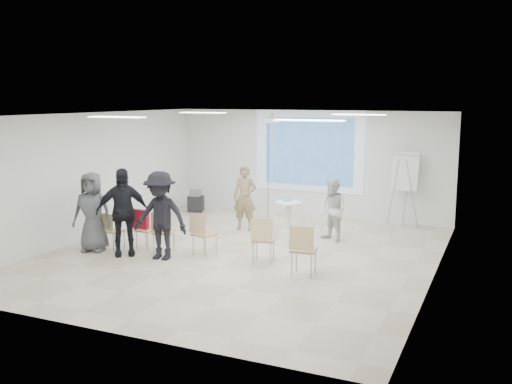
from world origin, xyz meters
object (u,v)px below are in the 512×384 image
at_px(chair_far_left, 111,228).
at_px(player_left, 245,193).
at_px(laptop, 164,230).
at_px(audience_outer, 92,207).
at_px(audience_left, 122,206).
at_px(chair_right_inner, 263,236).
at_px(player_right, 333,206).
at_px(chair_left_mid, 144,227).
at_px(chair_center, 202,231).
at_px(chair_left_inner, 163,229).
at_px(pedestal_table, 288,215).
at_px(av_cart, 196,201).
at_px(chair_right_far, 303,246).
at_px(audience_mid, 160,210).
at_px(flipchart_easel, 405,172).

bearing_deg(chair_far_left, player_left, 68.85).
xyz_separation_m(laptop, audience_outer, (-1.52, -0.51, 0.48)).
bearing_deg(audience_left, chair_right_inner, -25.61).
height_order(player_left, player_right, player_left).
relative_size(chair_left_mid, chair_center, 0.91).
xyz_separation_m(chair_far_left, laptop, (1.21, 0.27, 0.01)).
distance_m(chair_left_inner, audience_outer, 1.65).
distance_m(chair_center, audience_outer, 2.52).
bearing_deg(pedestal_table, audience_outer, -134.69).
bearing_deg(chair_left_mid, av_cart, 110.03).
xyz_separation_m(player_right, chair_right_inner, (-0.78, -2.35, -0.26)).
height_order(chair_right_far, audience_left, audience_left).
distance_m(pedestal_table, chair_left_mid, 3.66).
relative_size(pedestal_table, chair_left_mid, 0.99).
bearing_deg(chair_center, audience_mid, -128.67).
bearing_deg(chair_right_far, audience_outer, 175.39).
distance_m(pedestal_table, chair_right_far, 3.57).
height_order(chair_center, audience_left, audience_left).
bearing_deg(player_left, chair_far_left, -131.07).
distance_m(player_left, av_cart, 2.85).
relative_size(chair_far_left, av_cart, 1.25).
relative_size(chair_far_left, flipchart_easel, 0.43).
relative_size(player_left, chair_center, 2.04).
distance_m(chair_left_inner, audience_left, 0.99).
xyz_separation_m(pedestal_table, av_cart, (-3.44, 1.37, -0.14)).
height_order(chair_right_far, laptop, chair_right_far).
height_order(audience_outer, av_cart, audience_outer).
relative_size(chair_left_inner, flipchart_easel, 0.48).
xyz_separation_m(chair_left_inner, chair_right_inner, (2.26, 0.21, 0.02)).
xyz_separation_m(player_left, chair_right_inner, (1.60, -2.58, -0.38)).
bearing_deg(pedestal_table, flipchart_easel, 36.24).
height_order(chair_center, chair_right_far, chair_right_far).
height_order(chair_left_inner, flipchart_easel, flipchart_easel).
distance_m(chair_far_left, av_cart, 4.52).
distance_m(pedestal_table, chair_far_left, 4.35).
height_order(chair_center, av_cart, chair_center).
bearing_deg(audience_left, player_right, 0.91).
distance_m(pedestal_table, audience_mid, 3.72).
relative_size(chair_left_mid, chair_left_inner, 0.91).
height_order(audience_left, audience_mid, audience_left).
xyz_separation_m(chair_left_mid, audience_left, (-0.14, -0.57, 0.58)).
relative_size(chair_far_left, audience_outer, 0.42).
xyz_separation_m(laptop, flipchart_easel, (4.33, 4.70, 0.93)).
distance_m(laptop, audience_mid, 0.75).
relative_size(audience_left, audience_outer, 1.10).
relative_size(chair_left_mid, av_cart, 1.28).
xyz_separation_m(chair_right_far, audience_mid, (-3.10, -0.08, 0.47)).
bearing_deg(chair_far_left, chair_left_inner, 19.69).
height_order(chair_far_left, av_cart, chair_far_left).
relative_size(audience_outer, flipchart_easel, 1.01).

